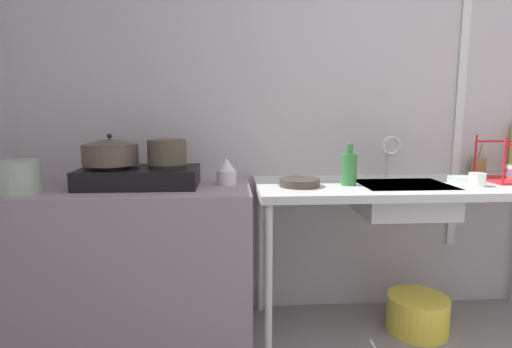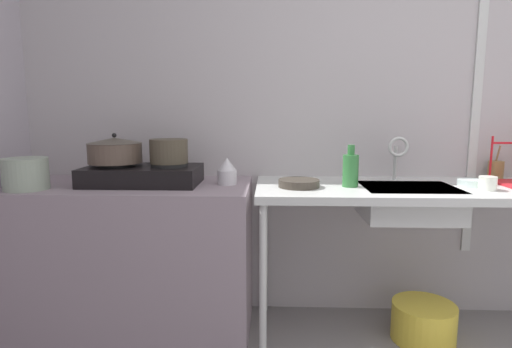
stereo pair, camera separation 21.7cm
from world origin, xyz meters
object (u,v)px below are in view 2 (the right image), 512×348
at_px(utensil_jar, 496,170).
at_px(bucket_on_floor, 423,322).
at_px(cup_by_rack, 488,183).
at_px(stove, 143,175).
at_px(percolator, 227,171).
at_px(sink_basin, 408,202).
at_px(pot_on_left_burner, 115,150).
at_px(pot_on_right_burner, 169,151).
at_px(faucet, 398,151).
at_px(bottle_by_sink, 351,170).
at_px(frying_pan, 299,183).
at_px(pot_beside_stove, 26,174).
at_px(small_bowl_on_drainboard, 470,183).

height_order(utensil_jar, bucket_on_floor, utensil_jar).
bearing_deg(cup_by_rack, stove, 176.52).
bearing_deg(percolator, sink_basin, -2.54).
bearing_deg(cup_by_rack, pot_on_left_burner, 176.78).
height_order(pot_on_right_burner, utensil_jar, pot_on_right_burner).
relative_size(faucet, bottle_by_sink, 1.15).
bearing_deg(frying_pan, utensil_jar, 14.89).
xyz_separation_m(percolator, bottle_by_sink, (0.64, -0.05, 0.02)).
relative_size(pot_beside_stove, small_bowl_on_drainboard, 1.69).
xyz_separation_m(pot_on_left_burner, percolator, (0.59, 0.01, -0.11)).
bearing_deg(bottle_by_sink, bucket_on_floor, -0.96).
height_order(pot_on_left_burner, bucket_on_floor, pot_on_left_burner).
height_order(cup_by_rack, small_bowl_on_drainboard, cup_by_rack).
bearing_deg(frying_pan, pot_beside_stove, -175.15).
relative_size(pot_on_right_burner, faucet, 0.80).
bearing_deg(stove, small_bowl_on_drainboard, -0.14).
relative_size(pot_on_right_burner, bucket_on_floor, 0.60).
distance_m(pot_on_right_burner, utensil_jar, 1.85).
height_order(faucet, small_bowl_on_drainboard, faucet).
bearing_deg(pot_beside_stove, pot_on_left_burner, 23.57).
bearing_deg(cup_by_rack, faucet, 144.77).
bearing_deg(bottle_by_sink, cup_by_rack, -6.32).
height_order(percolator, bottle_by_sink, bottle_by_sink).
distance_m(pot_on_left_burner, cup_by_rack, 1.90).
xyz_separation_m(pot_on_left_burner, bottle_by_sink, (1.23, -0.03, -0.09)).
bearing_deg(bucket_on_floor, percolator, 177.07).
height_order(faucet, bucket_on_floor, faucet).
xyz_separation_m(pot_on_right_burner, bucket_on_floor, (1.36, -0.04, -0.91)).
relative_size(percolator, bucket_on_floor, 0.43).
relative_size(stove, small_bowl_on_drainboard, 4.74).
height_order(pot_on_left_burner, pot_beside_stove, pot_on_left_burner).
bearing_deg(frying_pan, pot_on_right_burner, 175.43).
distance_m(pot_on_right_burner, pot_beside_stove, 0.70).
relative_size(percolator, bottle_by_sink, 0.66).
xyz_separation_m(faucet, small_bowl_on_drainboard, (0.33, -0.16, -0.15)).
xyz_separation_m(pot_beside_stove, faucet, (1.91, 0.32, 0.09)).
xyz_separation_m(pot_on_right_burner, pot_beside_stove, (-0.67, -0.17, -0.10)).
height_order(stove, frying_pan, stove).
bearing_deg(stove, pot_on_right_burner, 0.00).
distance_m(pot_on_left_burner, sink_basin, 1.56).
height_order(bottle_by_sink, utensil_jar, bottle_by_sink).
bearing_deg(utensil_jar, pot_beside_stove, -170.48).
height_order(cup_by_rack, bottle_by_sink, bottle_by_sink).
distance_m(stove, bottle_by_sink, 1.09).
bearing_deg(sink_basin, small_bowl_on_drainboard, 4.27).
distance_m(stove, percolator, 0.45).
relative_size(pot_on_right_burner, small_bowl_on_drainboard, 1.57).
distance_m(pot_on_right_burner, bucket_on_floor, 1.64).
bearing_deg(faucet, pot_beside_stove, -170.41).
height_order(cup_by_rack, utensil_jar, utensil_jar).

